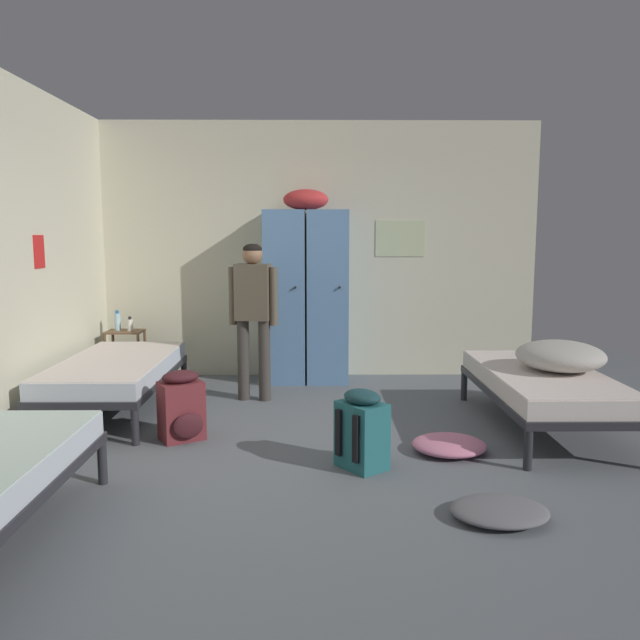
# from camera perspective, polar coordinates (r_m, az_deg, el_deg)

# --- Properties ---
(ground_plane) EXTENTS (8.30, 8.30, 0.00)m
(ground_plane) POSITION_cam_1_polar(r_m,az_deg,el_deg) (4.78, 0.03, -11.79)
(ground_plane) COLOR slate
(room_backdrop) EXTENTS (4.88, 5.25, 2.83)m
(room_backdrop) POSITION_cam_1_polar(r_m,az_deg,el_deg) (5.90, -12.30, 5.78)
(room_backdrop) COLOR beige
(room_backdrop) RESTS_ON ground_plane
(locker_bank) EXTENTS (0.90, 0.55, 2.07)m
(locker_bank) POSITION_cam_1_polar(r_m,az_deg,el_deg) (6.84, -1.27, 2.47)
(locker_bank) COLOR #5B84B2
(locker_bank) RESTS_ON ground_plane
(shelf_unit) EXTENTS (0.38, 0.30, 0.57)m
(shelf_unit) POSITION_cam_1_polar(r_m,az_deg,el_deg) (7.15, -17.10, -2.69)
(shelf_unit) COLOR brown
(shelf_unit) RESTS_ON ground_plane
(bed_left_rear) EXTENTS (0.90, 1.90, 0.49)m
(bed_left_rear) POSITION_cam_1_polar(r_m,az_deg,el_deg) (5.99, -17.92, -4.36)
(bed_left_rear) COLOR #28282D
(bed_left_rear) RESTS_ON ground_plane
(bed_right) EXTENTS (0.90, 1.90, 0.49)m
(bed_right) POSITION_cam_1_polar(r_m,az_deg,el_deg) (5.52, 19.41, -5.44)
(bed_right) COLOR #28282D
(bed_right) RESTS_ON ground_plane
(bedding_heap) EXTENTS (0.71, 0.73, 0.24)m
(bedding_heap) POSITION_cam_1_polar(r_m,az_deg,el_deg) (5.54, 20.83, -3.03)
(bedding_heap) COLOR #B7B2A8
(bedding_heap) RESTS_ON bed_right
(person_traveler) EXTENTS (0.47, 0.24, 1.51)m
(person_traveler) POSITION_cam_1_polar(r_m,az_deg,el_deg) (6.07, -6.04, 1.20)
(person_traveler) COLOR #3D3833
(person_traveler) RESTS_ON ground_plane
(water_bottle) EXTENTS (0.07, 0.07, 0.22)m
(water_bottle) POSITION_cam_1_polar(r_m,az_deg,el_deg) (7.14, -17.77, -0.12)
(water_bottle) COLOR #B2DBEA
(water_bottle) RESTS_ON shelf_unit
(lotion_bottle) EXTENTS (0.06, 0.06, 0.16)m
(lotion_bottle) POSITION_cam_1_polar(r_m,az_deg,el_deg) (7.05, -16.74, -0.41)
(lotion_bottle) COLOR white
(lotion_bottle) RESTS_ON shelf_unit
(backpack_maroon) EXTENTS (0.40, 0.41, 0.55)m
(backpack_maroon) POSITION_cam_1_polar(r_m,az_deg,el_deg) (5.08, -12.35, -7.69)
(backpack_maroon) COLOR maroon
(backpack_maroon) RESTS_ON ground_plane
(backpack_teal) EXTENTS (0.42, 0.41, 0.55)m
(backpack_teal) POSITION_cam_1_polar(r_m,az_deg,el_deg) (4.41, 3.90, -9.93)
(backpack_teal) COLOR #23666B
(backpack_teal) RESTS_ON ground_plane
(clothes_pile_pink) EXTENTS (0.54, 0.51, 0.11)m
(clothes_pile_pink) POSITION_cam_1_polar(r_m,az_deg,el_deg) (4.85, 11.55, -10.96)
(clothes_pile_pink) COLOR pink
(clothes_pile_pink) RESTS_ON ground_plane
(clothes_pile_grey) EXTENTS (0.55, 0.45, 0.09)m
(clothes_pile_grey) POSITION_cam_1_polar(r_m,az_deg,el_deg) (3.87, 15.87, -16.21)
(clothes_pile_grey) COLOR slate
(clothes_pile_grey) RESTS_ON ground_plane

